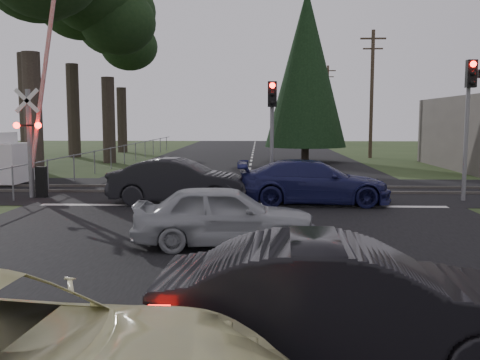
{
  "coord_description": "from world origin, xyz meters",
  "views": [
    {
      "loc": [
        0.56,
        -8.66,
        2.76
      ],
      "look_at": [
        0.09,
        4.15,
        1.3
      ],
      "focal_mm": 40.0,
      "sensor_mm": 36.0,
      "label": 1
    }
  ],
  "objects_px": {
    "traffic_signal_center": "(272,118)",
    "blue_sedan": "(313,182)",
    "dark_car_far": "(179,182)",
    "silver_car": "(225,216)",
    "dark_hatchback": "(347,303)",
    "utility_pole_mid": "(372,91)",
    "utility_pole_far": "(327,102)",
    "crossing_signal": "(36,139)",
    "traffic_signal_right": "(471,102)"
  },
  "relations": [
    {
      "from": "traffic_signal_center",
      "to": "blue_sedan",
      "type": "height_order",
      "value": "traffic_signal_center"
    },
    {
      "from": "dark_car_far",
      "to": "silver_car",
      "type": "bearing_deg",
      "value": -158.11
    },
    {
      "from": "dark_hatchback",
      "to": "dark_car_far",
      "type": "height_order",
      "value": "dark_car_far"
    },
    {
      "from": "traffic_signal_center",
      "to": "dark_hatchback",
      "type": "height_order",
      "value": "traffic_signal_center"
    },
    {
      "from": "blue_sedan",
      "to": "dark_car_far",
      "type": "xyz_separation_m",
      "value": [
        -4.37,
        -0.19,
        0.02
      ]
    },
    {
      "from": "traffic_signal_center",
      "to": "blue_sedan",
      "type": "bearing_deg",
      "value": -56.44
    },
    {
      "from": "utility_pole_mid",
      "to": "dark_hatchback",
      "type": "distance_m",
      "value": 33.8
    },
    {
      "from": "utility_pole_mid",
      "to": "dark_hatchback",
      "type": "relative_size",
      "value": 2.08
    },
    {
      "from": "silver_car",
      "to": "dark_car_far",
      "type": "xyz_separation_m",
      "value": [
        -1.85,
        5.72,
        0.07
      ]
    },
    {
      "from": "utility_pole_mid",
      "to": "utility_pole_far",
      "type": "height_order",
      "value": "same"
    },
    {
      "from": "crossing_signal",
      "to": "utility_pole_mid",
      "type": "relative_size",
      "value": 0.77
    },
    {
      "from": "traffic_signal_center",
      "to": "silver_car",
      "type": "bearing_deg",
      "value": -98.64
    },
    {
      "from": "dark_hatchback",
      "to": "utility_pole_mid",
      "type": "bearing_deg",
      "value": -9.61
    },
    {
      "from": "utility_pole_mid",
      "to": "silver_car",
      "type": "xyz_separation_m",
      "value": [
        -8.7,
        -27.22,
        -4.05
      ]
    },
    {
      "from": "utility_pole_mid",
      "to": "silver_car",
      "type": "height_order",
      "value": "utility_pole_mid"
    },
    {
      "from": "traffic_signal_right",
      "to": "dark_hatchback",
      "type": "relative_size",
      "value": 1.09
    },
    {
      "from": "dark_hatchback",
      "to": "traffic_signal_right",
      "type": "bearing_deg",
      "value": -23.65
    },
    {
      "from": "utility_pole_far",
      "to": "silver_car",
      "type": "relative_size",
      "value": 2.27
    },
    {
      "from": "traffic_signal_right",
      "to": "silver_car",
      "type": "bearing_deg",
      "value": -139.18
    },
    {
      "from": "traffic_signal_right",
      "to": "silver_car",
      "type": "relative_size",
      "value": 1.19
    },
    {
      "from": "traffic_signal_right",
      "to": "dark_hatchback",
      "type": "height_order",
      "value": "traffic_signal_right"
    },
    {
      "from": "utility_pole_mid",
      "to": "dark_car_far",
      "type": "distance_m",
      "value": 24.28
    },
    {
      "from": "crossing_signal",
      "to": "silver_car",
      "type": "xyz_separation_m",
      "value": [
        7.07,
        -7.0,
        -1.38
      ]
    },
    {
      "from": "dark_car_far",
      "to": "traffic_signal_right",
      "type": "bearing_deg",
      "value": -80.25
    },
    {
      "from": "traffic_signal_center",
      "to": "dark_car_far",
      "type": "xyz_separation_m",
      "value": [
        -3.05,
        -2.18,
        -2.07
      ]
    },
    {
      "from": "traffic_signal_right",
      "to": "dark_hatchback",
      "type": "bearing_deg",
      "value": -115.99
    },
    {
      "from": "dark_hatchback",
      "to": "silver_car",
      "type": "distance_m",
      "value": 5.88
    },
    {
      "from": "traffic_signal_center",
      "to": "utility_pole_far",
      "type": "xyz_separation_m",
      "value": [
        7.5,
        44.32,
        1.92
      ]
    },
    {
      "from": "crossing_signal",
      "to": "traffic_signal_right",
      "type": "xyz_separation_m",
      "value": [
        14.82,
        -0.31,
        1.26
      ]
    },
    {
      "from": "utility_pole_far",
      "to": "dark_hatchback",
      "type": "height_order",
      "value": "utility_pole_far"
    },
    {
      "from": "crossing_signal",
      "to": "traffic_signal_right",
      "type": "distance_m",
      "value": 14.88
    },
    {
      "from": "traffic_signal_center",
      "to": "crossing_signal",
      "type": "bearing_deg",
      "value": -173.85
    },
    {
      "from": "dark_hatchback",
      "to": "dark_car_far",
      "type": "relative_size",
      "value": 0.96
    },
    {
      "from": "utility_pole_far",
      "to": "traffic_signal_right",
      "type": "bearing_deg",
      "value": -91.2
    },
    {
      "from": "blue_sedan",
      "to": "utility_pole_far",
      "type": "bearing_deg",
      "value": -8.11
    },
    {
      "from": "silver_car",
      "to": "blue_sedan",
      "type": "distance_m",
      "value": 6.42
    },
    {
      "from": "traffic_signal_center",
      "to": "utility_pole_mid",
      "type": "relative_size",
      "value": 0.46
    },
    {
      "from": "crossing_signal",
      "to": "dark_car_far",
      "type": "distance_m",
      "value": 5.54
    },
    {
      "from": "silver_car",
      "to": "blue_sedan",
      "type": "xyz_separation_m",
      "value": [
        2.52,
        5.91,
        0.04
      ]
    },
    {
      "from": "silver_car",
      "to": "crossing_signal",
      "type": "bearing_deg",
      "value": 41.59
    },
    {
      "from": "traffic_signal_center",
      "to": "blue_sedan",
      "type": "xyz_separation_m",
      "value": [
        1.32,
        -1.99,
        -2.09
      ]
    },
    {
      "from": "crossing_signal",
      "to": "dark_car_far",
      "type": "relative_size",
      "value": 1.55
    },
    {
      "from": "utility_pole_mid",
      "to": "blue_sedan",
      "type": "distance_m",
      "value": 22.55
    },
    {
      "from": "utility_pole_mid",
      "to": "traffic_signal_right",
      "type": "bearing_deg",
      "value": -92.66
    },
    {
      "from": "silver_car",
      "to": "dark_hatchback",
      "type": "bearing_deg",
      "value": -166.42
    },
    {
      "from": "dark_hatchback",
      "to": "silver_car",
      "type": "xyz_separation_m",
      "value": [
        -1.75,
        5.61,
        -0.04
      ]
    },
    {
      "from": "crossing_signal",
      "to": "utility_pole_far",
      "type": "height_order",
      "value": "utility_pole_far"
    },
    {
      "from": "traffic_signal_center",
      "to": "dark_hatchback",
      "type": "bearing_deg",
      "value": -87.68
    },
    {
      "from": "traffic_signal_center",
      "to": "utility_pole_mid",
      "type": "distance_m",
      "value": 20.82
    },
    {
      "from": "traffic_signal_center",
      "to": "utility_pole_far",
      "type": "height_order",
      "value": "utility_pole_far"
    }
  ]
}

